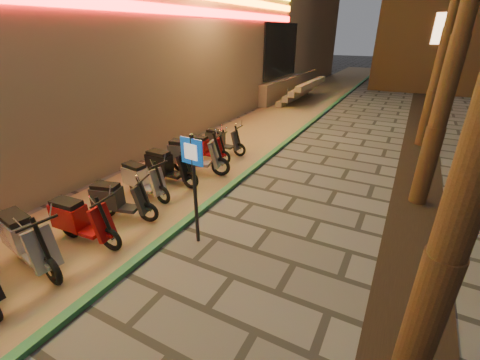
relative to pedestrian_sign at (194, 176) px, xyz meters
The scene contains 12 objects.
parking_strip 7.43m from the pedestrian_sign, 108.39° to the left, with size 3.40×60.00×0.01m, color #8C7251.
green_curb 7.08m from the pedestrian_sign, 94.95° to the left, with size 0.18×60.00×0.10m, color #27693E.
planting_strip 4.58m from the pedestrian_sign, 26.14° to the left, with size 1.20×40.00×0.02m, color black.
pedestrian_sign is the anchor object (origin of this frame).
scooter_5 3.15m from the pedestrian_sign, 138.26° to the right, with size 1.77×0.73×1.24m.
scooter_6 2.51m from the pedestrian_sign, 151.96° to the right, with size 1.62×0.58×1.14m.
scooter_7 2.30m from the pedestrian_sign, behind, with size 1.53×0.78×1.08m.
scooter_8 2.74m from the pedestrian_sign, 157.78° to the left, with size 1.54×0.58×1.08m.
scooter_9 3.14m from the pedestrian_sign, 140.85° to the left, with size 1.64×0.58×1.16m.
scooter_10 3.59m from the pedestrian_sign, 127.11° to the left, with size 1.84×0.90×1.30m.
scooter_11 4.55m from the pedestrian_sign, 121.58° to the left, with size 1.47×0.52×1.04m.
scooter_12 5.27m from the pedestrian_sign, 115.65° to the left, with size 1.48×0.52×1.05m.
Camera 1 is at (2.98, -1.28, 3.88)m, focal length 24.00 mm.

